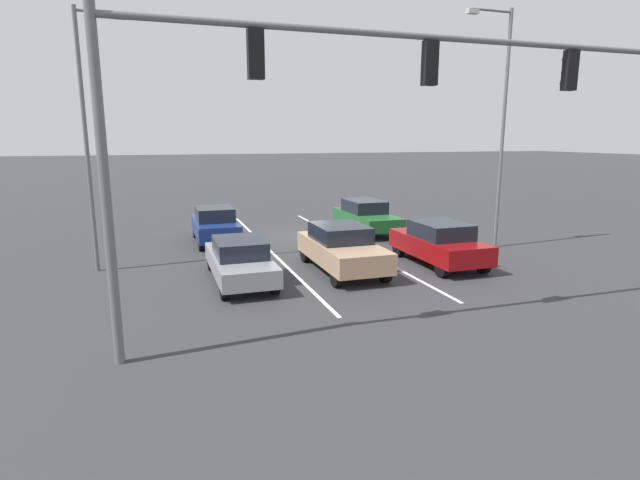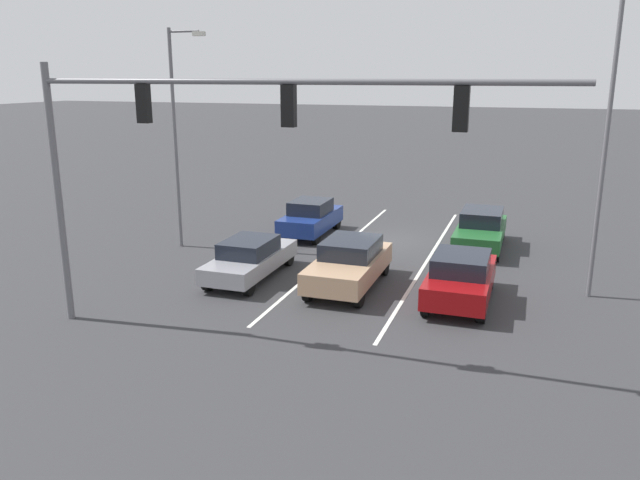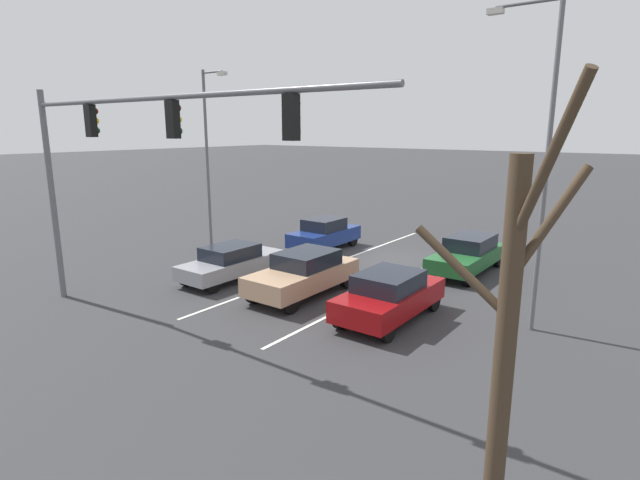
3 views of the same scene
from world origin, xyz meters
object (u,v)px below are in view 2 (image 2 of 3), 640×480
at_px(traffic_signal_gantry, 197,134).
at_px(street_lamp_right_shoulder, 178,127).
at_px(car_darkgreen_leftlane_second, 481,229).
at_px(car_tan_midlane_front, 349,263).
at_px(car_navy_rightlane_second, 311,217).
at_px(street_lamp_left_shoulder, 601,127).
at_px(car_maroon_leftlane_front, 461,277).
at_px(car_gray_rightlane_front, 250,258).

distance_m(traffic_signal_gantry, street_lamp_right_shoulder, 9.59).
xyz_separation_m(car_darkgreen_leftlane_second, traffic_signal_gantry, (6.07, 11.64, 4.59)).
bearing_deg(traffic_signal_gantry, car_tan_midlane_front, -114.55).
relative_size(car_navy_rightlane_second, street_lamp_left_shoulder, 0.43).
relative_size(car_tan_midlane_front, street_lamp_right_shoulder, 0.53).
bearing_deg(street_lamp_left_shoulder, car_maroon_leftlane_front, 26.75).
distance_m(car_navy_rightlane_second, car_darkgreen_leftlane_second, 7.21).
relative_size(car_gray_rightlane_front, street_lamp_right_shoulder, 0.53).
bearing_deg(car_maroon_leftlane_front, street_lamp_right_shoulder, -14.15).
distance_m(car_darkgreen_leftlane_second, street_lamp_left_shoulder, 7.51).
height_order(car_tan_midlane_front, car_navy_rightlane_second, car_tan_midlane_front).
relative_size(car_maroon_leftlane_front, car_navy_rightlane_second, 1.05).
relative_size(car_gray_rightlane_front, street_lamp_left_shoulder, 0.49).
distance_m(traffic_signal_gantry, street_lamp_left_shoulder, 11.84).
bearing_deg(traffic_signal_gantry, car_gray_rightlane_front, -77.80).
height_order(car_gray_rightlane_front, street_lamp_right_shoulder, street_lamp_right_shoulder).
bearing_deg(car_maroon_leftlane_front, car_tan_midlane_front, -4.08).
xyz_separation_m(car_maroon_leftlane_front, car_darkgreen_leftlane_second, (-0.02, -6.63, -0.00)).
height_order(car_navy_rightlane_second, traffic_signal_gantry, traffic_signal_gantry).
bearing_deg(street_lamp_left_shoulder, traffic_signal_gantry, 35.28).
relative_size(car_maroon_leftlane_front, car_gray_rightlane_front, 0.94).
height_order(car_maroon_leftlane_front, car_darkgreen_leftlane_second, car_maroon_leftlane_front).
xyz_separation_m(car_tan_midlane_front, street_lamp_right_shoulder, (7.81, -2.63, 4.01)).
height_order(car_tan_midlane_front, car_maroon_leftlane_front, car_tan_midlane_front).
relative_size(car_navy_rightlane_second, traffic_signal_gantry, 0.30).
height_order(car_darkgreen_leftlane_second, street_lamp_left_shoulder, street_lamp_left_shoulder).
relative_size(car_darkgreen_leftlane_second, street_lamp_right_shoulder, 0.55).
xyz_separation_m(car_tan_midlane_front, car_darkgreen_leftlane_second, (-3.66, -6.37, -0.02)).
distance_m(car_gray_rightlane_front, car_darkgreen_leftlane_second, 9.71).
bearing_deg(car_maroon_leftlane_front, car_gray_rightlane_front, -0.67).
distance_m(car_maroon_leftlane_front, car_gray_rightlane_front, 7.15).
relative_size(car_gray_rightlane_front, car_navy_rightlane_second, 1.13).
xyz_separation_m(car_gray_rightlane_front, street_lamp_left_shoulder, (-10.76, -1.74, 4.61)).
relative_size(car_darkgreen_leftlane_second, street_lamp_left_shoulder, 0.50).
distance_m(car_navy_rightlane_second, traffic_signal_gantry, 12.32).
distance_m(car_maroon_leftlane_front, car_darkgreen_leftlane_second, 6.63).
xyz_separation_m(car_maroon_leftlane_front, street_lamp_right_shoulder, (11.45, -2.89, 4.03)).
xyz_separation_m(car_tan_midlane_front, traffic_signal_gantry, (2.41, 5.27, 4.57)).
height_order(street_lamp_right_shoulder, street_lamp_left_shoulder, street_lamp_left_shoulder).
xyz_separation_m(traffic_signal_gantry, street_lamp_right_shoulder, (5.41, -7.90, -0.56)).
height_order(car_maroon_leftlane_front, traffic_signal_gantry, traffic_signal_gantry).
xyz_separation_m(car_darkgreen_leftlane_second, street_lamp_right_shoulder, (11.47, 3.74, 4.03)).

